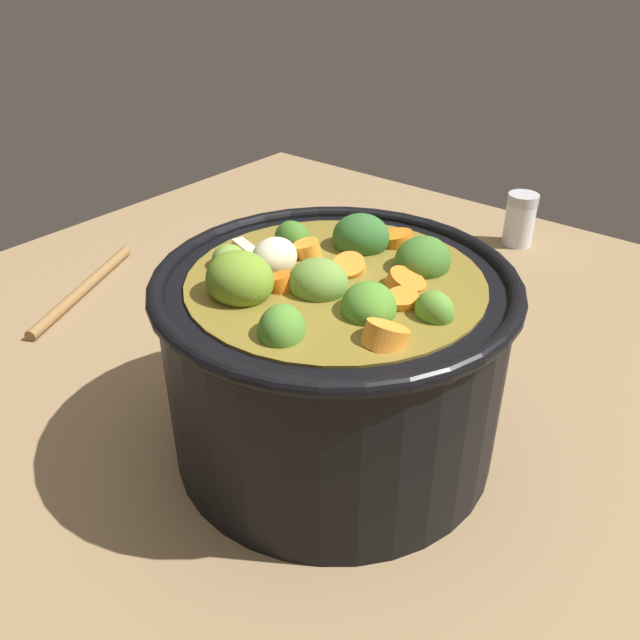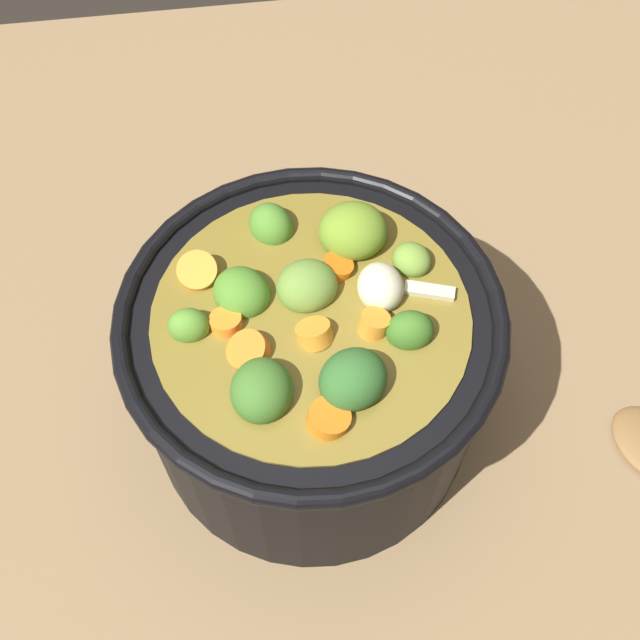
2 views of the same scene
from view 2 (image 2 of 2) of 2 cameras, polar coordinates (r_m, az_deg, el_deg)
The scene contains 2 objects.
ground_plane at distance 0.63m, azimuth -0.55°, elevation -6.96°, with size 1.10×1.10×0.00m, color #8C704C.
cooking_pot at distance 0.56m, azimuth -0.61°, elevation -3.33°, with size 0.26×0.26×0.18m.
Camera 2 is at (0.27, -0.03, 0.57)m, focal length 42.72 mm.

